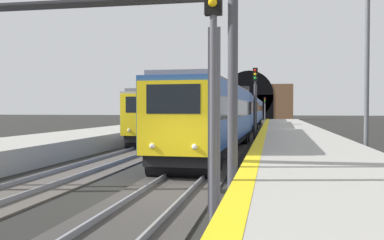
{
  "coord_description": "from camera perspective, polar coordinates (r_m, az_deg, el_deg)",
  "views": [
    {
      "loc": [
        -12.36,
        -3.12,
        2.6
      ],
      "look_at": [
        6.13,
        0.35,
        2.11
      ],
      "focal_mm": 39.8,
      "sensor_mm": 36.0,
      "label": 1
    }
  ],
  "objects": [
    {
      "name": "track_adjacent_line",
      "position": [
        14.8,
        -21.27,
        -8.56
      ],
      "size": [
        160.0,
        3.05,
        0.21
      ],
      "color": "#4C4742",
      "rests_on": "ground_plane"
    },
    {
      "name": "track_main_line",
      "position": [
        13.0,
        -3.53,
        -9.84
      ],
      "size": [
        160.0,
        2.93,
        0.21
      ],
      "color": "#383533",
      "rests_on": "ground_plane"
    },
    {
      "name": "train_main_approaching",
      "position": [
        43.77,
        6.53,
        1.09
      ],
      "size": [
        58.98,
        3.23,
        4.9
      ],
      "rotation": [
        0.0,
        0.0,
        3.12
      ],
      "color": "#264C99",
      "rests_on": "ground_plane"
    },
    {
      "name": "overhead_signal_gantry",
      "position": [
        13.06,
        -14.42,
        11.87
      ],
      "size": [
        0.7,
        9.02,
        6.46
      ],
      "color": "#3F3F47",
      "rests_on": "ground_plane"
    },
    {
      "name": "platform_right",
      "position": [
        12.64,
        17.87,
        -8.13
      ],
      "size": [
        112.0,
        4.87,
        1.0
      ],
      "primitive_type": "cube",
      "color": "#9E9B93",
      "rests_on": "ground_plane"
    },
    {
      "name": "train_adjacent_platform",
      "position": [
        44.52,
        0.64,
        1.0
      ],
      "size": [
        38.51,
        2.95,
        4.78
      ],
      "rotation": [
        0.0,
        0.0,
        3.13
      ],
      "color": "gray",
      "rests_on": "ground_plane"
    },
    {
      "name": "tunnel_portal",
      "position": [
        104.67,
        7.66,
        2.43
      ],
      "size": [
        2.97,
        20.89,
        11.83
      ],
      "color": "brown",
      "rests_on": "ground_plane"
    },
    {
      "name": "railway_signal_far",
      "position": [
        81.78,
        9.73,
        1.72
      ],
      "size": [
        0.39,
        0.38,
        4.82
      ],
      "rotation": [
        0.0,
        0.0,
        3.14
      ],
      "color": "#4C4C54",
      "rests_on": "ground_plane"
    },
    {
      "name": "railway_signal_near",
      "position": [
        9.45,
        2.89,
        4.89
      ],
      "size": [
        0.39,
        0.38,
        5.41
      ],
      "rotation": [
        0.0,
        0.0,
        3.14
      ],
      "color": "#4C4C54",
      "rests_on": "ground_plane"
    },
    {
      "name": "railway_signal_mid",
      "position": [
        33.61,
        8.46,
        2.99
      ],
      "size": [
        0.39,
        0.38,
        5.8
      ],
      "rotation": [
        0.0,
        0.0,
        3.14
      ],
      "color": "#38383D",
      "rests_on": "ground_plane"
    },
    {
      "name": "platform_right_edge_strip",
      "position": [
        12.48,
        7.83,
        -5.86
      ],
      "size": [
        112.0,
        0.5,
        0.01
      ],
      "primitive_type": "cube",
      "color": "yellow",
      "rests_on": "platform_right"
    },
    {
      "name": "ground_plane",
      "position": [
        13.01,
        -3.53,
        -10.02
      ],
      "size": [
        320.0,
        320.0,
        0.0
      ],
      "primitive_type": "plane",
      "color": "black"
    },
    {
      "name": "catenary_mast_far",
      "position": [
        21.84,
        22.34,
        5.92
      ],
      "size": [
        0.22,
        1.74,
        8.47
      ],
      "color": "#595B60",
      "rests_on": "ground_plane"
    }
  ]
}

